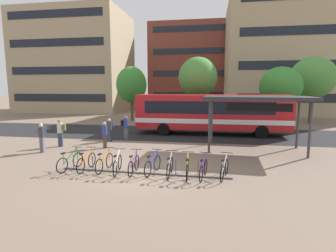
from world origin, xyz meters
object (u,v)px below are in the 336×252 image
at_px(parked_bicycle_green_0, 70,162).
at_px(parked_bicycle_yellow_7, 187,169).
at_px(parked_bicycle_orange_1, 86,162).
at_px(street_tree_2, 198,77).
at_px(parked_bicycle_purple_4, 134,165).
at_px(parked_bicycle_white_9, 224,169).
at_px(city_bus, 212,113).
at_px(parked_bicycle_orange_2, 104,163).
at_px(street_tree_0, 313,78).
at_px(parked_bicycle_blue_5, 153,165).
at_px(commuter_black_pack_2, 104,133).
at_px(parked_bicycle_white_3, 117,165).
at_px(parked_bicycle_purple_8, 203,169).
at_px(street_tree_1, 131,85).
at_px(parked_bicycle_silver_6, 170,167).
at_px(transit_shelter, 257,100).
at_px(street_tree_3, 281,86).
at_px(commuter_olive_pack_4, 61,131).
at_px(commuter_navy_pack_0, 110,128).
at_px(commuter_black_pack_1, 125,126).
at_px(commuter_navy_pack_3, 42,136).

distance_m(parked_bicycle_green_0, parked_bicycle_yellow_7, 5.40).
height_order(parked_bicycle_orange_1, street_tree_2, street_tree_2).
relative_size(parked_bicycle_purple_4, parked_bicycle_white_9, 1.02).
bearing_deg(city_bus, parked_bicycle_green_0, -121.60).
xyz_separation_m(parked_bicycle_orange_2, street_tree_0, (15.12, 18.80, 4.41)).
relative_size(parked_bicycle_purple_4, parked_bicycle_blue_5, 1.02).
relative_size(parked_bicycle_orange_2, commuter_black_pack_2, 1.04).
height_order(parked_bicycle_white_3, street_tree_2, street_tree_2).
bearing_deg(street_tree_0, parked_bicycle_blue_5, -124.38).
xyz_separation_m(parked_bicycle_orange_2, parked_bicycle_purple_8, (4.47, -0.25, 0.00)).
bearing_deg(street_tree_1, parked_bicycle_silver_6, -68.18).
bearing_deg(parked_bicycle_purple_8, street_tree_1, 34.17).
height_order(parked_bicycle_white_3, parked_bicycle_purple_4, same).
xyz_separation_m(transit_shelter, street_tree_0, (7.75, 13.63, 1.75)).
xyz_separation_m(parked_bicycle_blue_5, street_tree_1, (-6.48, 18.00, 3.71)).
bearing_deg(parked_bicycle_orange_2, parked_bicycle_blue_5, -86.34).
bearing_deg(street_tree_3, parked_bicycle_blue_5, -120.31).
bearing_deg(parked_bicycle_orange_1, street_tree_2, -13.38).
bearing_deg(street_tree_3, parked_bicycle_green_0, -129.79).
distance_m(parked_bicycle_purple_4, commuter_black_pack_2, 5.58).
relative_size(parked_bicycle_orange_2, street_tree_3, 0.30).
bearing_deg(commuter_olive_pack_4, parked_bicycle_purple_4, 128.45).
bearing_deg(parked_bicycle_purple_4, parked_bicycle_blue_5, -82.93).
relative_size(street_tree_0, street_tree_2, 1.04).
xyz_separation_m(parked_bicycle_orange_1, parked_bicycle_purple_4, (2.27, -0.07, 0.00)).
relative_size(commuter_navy_pack_0, street_tree_1, 0.27).
relative_size(parked_bicycle_green_0, parked_bicycle_blue_5, 1.00).
distance_m(city_bus, commuter_navy_pack_0, 8.23).
distance_m(parked_bicycle_green_0, parked_bicycle_silver_6, 4.65).
xyz_separation_m(parked_bicycle_yellow_7, commuter_navy_pack_0, (-6.06, 6.58, 0.56)).
xyz_separation_m(parked_bicycle_blue_5, street_tree_2, (1.14, 15.11, 4.38)).
bearing_deg(street_tree_2, parked_bicycle_blue_5, -94.31).
relative_size(parked_bicycle_blue_5, commuter_black_pack_1, 0.98).
height_order(parked_bicycle_blue_5, street_tree_3, street_tree_3).
relative_size(parked_bicycle_blue_5, parked_bicycle_purple_8, 0.99).
bearing_deg(parked_bicycle_green_0, parked_bicycle_orange_2, -73.31).
distance_m(city_bus, parked_bicycle_silver_6, 10.81).
bearing_deg(parked_bicycle_silver_6, street_tree_3, -28.06).
distance_m(commuter_navy_pack_3, street_tree_1, 15.58).
height_order(parked_bicycle_purple_8, commuter_black_pack_2, commuter_black_pack_2).
bearing_deg(transit_shelter, street_tree_1, 135.10).
height_order(parked_bicycle_purple_4, parked_bicycle_blue_5, same).
xyz_separation_m(commuter_navy_pack_0, street_tree_3, (13.36, 8.79, 2.95)).
relative_size(transit_shelter, street_tree_0, 0.90).
bearing_deg(parked_bicycle_yellow_7, commuter_navy_pack_0, 39.93).
bearing_deg(parked_bicycle_green_0, parked_bicycle_white_9, -77.62).
distance_m(street_tree_0, street_tree_1, 19.38).
xyz_separation_m(parked_bicycle_white_3, street_tree_1, (-4.91, 18.17, 3.71)).
xyz_separation_m(parked_bicycle_purple_8, parked_bicycle_white_9, (0.86, 0.15, 0.00)).
height_order(parked_bicycle_yellow_7, street_tree_2, street_tree_2).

